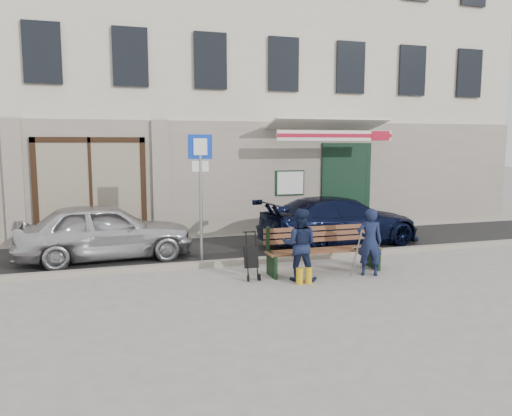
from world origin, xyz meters
name	(u,v)px	position (x,y,z in m)	size (l,w,h in m)	color
ground	(268,282)	(0.00, 0.00, 0.00)	(80.00, 80.00, 0.00)	#9E9991
asphalt_lane	(228,249)	(0.00, 3.10, 0.01)	(60.00, 3.20, 0.01)	#282828
curb	(246,261)	(0.00, 1.50, 0.06)	(60.00, 0.18, 0.12)	#9E9384
building	(189,72)	(0.01, 8.45, 4.97)	(20.00, 8.27, 10.00)	beige
car_silver	(105,231)	(-2.88, 2.80, 0.65)	(1.54, 3.82, 1.30)	silver
car_navy	(340,221)	(2.86, 2.75, 0.62)	(1.75, 4.29, 1.25)	black
parking_sign	(201,177)	(-0.90, 1.85, 1.87)	(0.52, 0.08, 2.78)	gray
bench	(322,250)	(1.28, 0.39, 0.46)	(2.40, 1.17, 0.98)	brown
man	(370,242)	(2.08, -0.10, 0.67)	(0.49, 0.32, 1.34)	#161D3C
woman	(300,245)	(0.63, -0.03, 0.69)	(0.67, 0.52, 1.38)	#151D3A
stroller	(251,258)	(-0.22, 0.33, 0.40)	(0.29, 0.39, 0.91)	black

